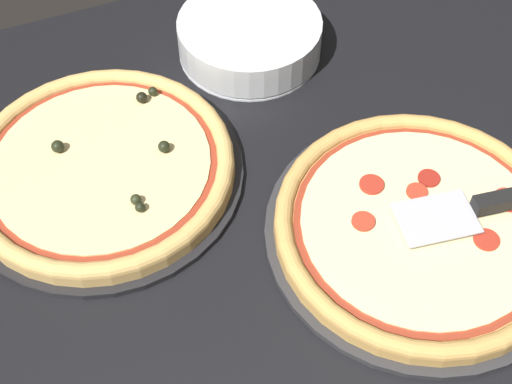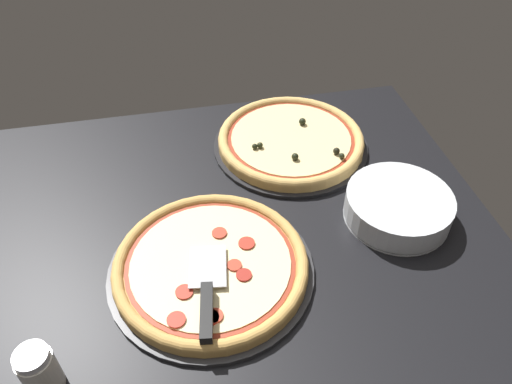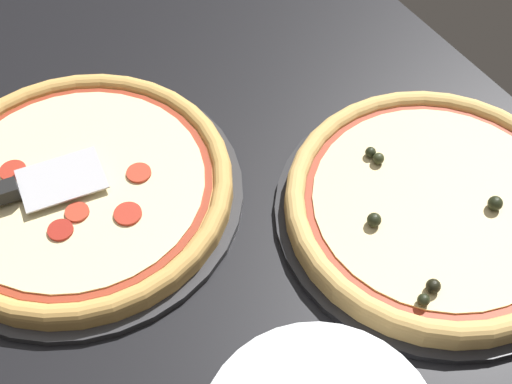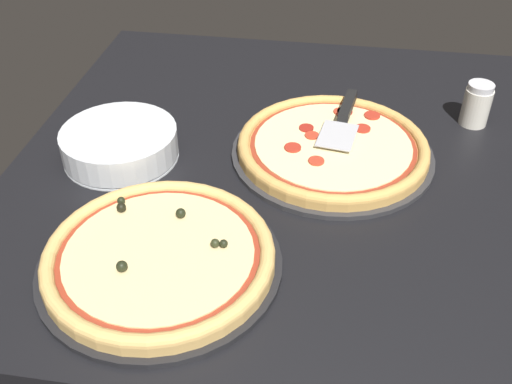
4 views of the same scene
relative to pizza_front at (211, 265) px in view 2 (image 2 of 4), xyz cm
name	(u,v)px [view 2 (image 2 of 4)]	position (x,y,z in cm)	size (l,w,h in cm)	color
ground_plane	(214,267)	(0.77, 2.54, -4.22)	(127.00, 114.91, 3.60)	black
pizza_pan_front	(211,270)	(0.00, 0.03, -1.92)	(41.46, 41.46, 1.00)	#2D2D30
pizza_front	(211,265)	(0.00, 0.00, 0.00)	(38.97, 38.97, 2.94)	tan
pizza_pan_back	(290,146)	(25.98, 36.54, -1.92)	(40.11, 40.11, 1.00)	black
pizza_back	(291,139)	(25.99, 36.52, 0.08)	(37.70, 37.70, 4.07)	#DBAD60
serving_spatula	(207,299)	(-1.91, -9.64, 2.29)	(8.65, 22.43, 2.00)	#B7B7BC
plate_stack	(398,207)	(42.74, 7.13, 0.73)	(23.44, 23.44, 6.30)	silver
parmesan_shaker	(39,370)	(-30.20, -17.78, 2.34)	(6.03, 6.03, 9.72)	silver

